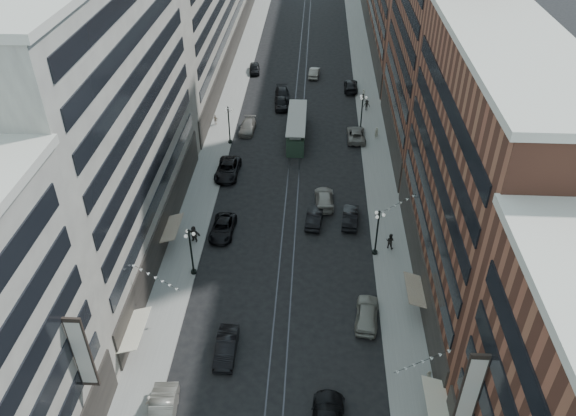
% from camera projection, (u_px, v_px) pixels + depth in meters
% --- Properties ---
extents(ground, '(220.00, 220.00, 0.00)m').
position_uv_depth(ground, '(297.00, 129.00, 82.13)').
color(ground, black).
rests_on(ground, ground).
extents(sidewalk_west, '(4.00, 180.00, 0.15)m').
position_uv_depth(sidewalk_west, '(232.00, 98.00, 90.68)').
color(sidewalk_west, gray).
rests_on(sidewalk_west, ground).
extents(sidewalk_east, '(4.00, 180.00, 0.15)m').
position_uv_depth(sidewalk_east, '(368.00, 101.00, 89.75)').
color(sidewalk_east, gray).
rests_on(sidewalk_east, ground).
extents(rail_west, '(0.12, 180.00, 0.02)m').
position_uv_depth(rail_west, '(295.00, 100.00, 90.28)').
color(rail_west, '#2D2D33').
rests_on(rail_west, ground).
extents(rail_east, '(0.12, 180.00, 0.02)m').
position_uv_depth(rail_east, '(304.00, 100.00, 90.22)').
color(rail_east, '#2D2D33').
rests_on(rail_east, ground).
extents(building_west_mid, '(8.00, 36.00, 28.00)m').
position_uv_depth(building_west_mid, '(108.00, 124.00, 52.76)').
color(building_west_mid, '#A9A595').
rests_on(building_west_mid, ground).
extents(building_east_mid, '(8.00, 30.00, 24.00)m').
position_uv_depth(building_east_mid, '(481.00, 181.00, 48.43)').
color(building_east_mid, brown).
rests_on(building_east_mid, ground).
extents(lamppost_sw_far, '(1.03, 1.14, 5.52)m').
position_uv_depth(lamppost_sw_far, '(191.00, 250.00, 54.71)').
color(lamppost_sw_far, black).
rests_on(lamppost_sw_far, sidewalk_west).
extents(lamppost_sw_mid, '(1.03, 1.14, 5.52)m').
position_uv_depth(lamppost_sw_mid, '(229.00, 124.00, 76.65)').
color(lamppost_sw_mid, black).
rests_on(lamppost_sw_mid, sidewalk_west).
extents(lamppost_se_far, '(1.03, 1.14, 5.52)m').
position_uv_depth(lamppost_se_far, '(377.00, 231.00, 57.19)').
color(lamppost_se_far, black).
rests_on(lamppost_se_far, sidewalk_east).
extents(lamppost_se_mid, '(1.03, 1.14, 5.52)m').
position_uv_depth(lamppost_se_mid, '(362.00, 111.00, 79.95)').
color(lamppost_se_mid, black).
rests_on(lamppost_se_mid, sidewalk_east).
extents(streetcar, '(2.57, 11.62, 3.21)m').
position_uv_depth(streetcar, '(297.00, 128.00, 79.04)').
color(streetcar, '#253B2B').
rests_on(streetcar, ground).
extents(car_1, '(2.35, 5.58, 1.79)m').
position_uv_depth(car_1, '(162.00, 414.00, 42.41)').
color(car_1, slate).
rests_on(car_1, ground).
extents(car_2, '(2.67, 5.38, 1.47)m').
position_uv_depth(car_2, '(223.00, 228.00, 61.48)').
color(car_2, black).
rests_on(car_2, ground).
extents(car_4, '(2.61, 5.27, 1.73)m').
position_uv_depth(car_4, '(367.00, 314.00, 50.89)').
color(car_4, gray).
rests_on(car_4, ground).
extents(car_5, '(1.70, 4.83, 1.59)m').
position_uv_depth(car_5, '(226.00, 347.00, 47.81)').
color(car_5, black).
rests_on(car_5, ground).
extents(pedestrian_1, '(0.85, 0.59, 1.58)m').
position_uv_depth(pedestrian_1, '(150.00, 404.00, 43.10)').
color(pedestrian_1, '#BDAD9C').
rests_on(pedestrian_1, sidewalk_west).
extents(pedestrian_2, '(0.84, 0.67, 1.52)m').
position_uv_depth(pedestrian_2, '(194.00, 236.00, 60.00)').
color(pedestrian_2, black).
rests_on(pedestrian_2, sidewalk_west).
extents(pedestrian_4, '(0.50, 1.06, 1.78)m').
position_uv_depth(pedestrian_4, '(428.00, 379.00, 44.85)').
color(pedestrian_4, '#B3AC94').
rests_on(pedestrian_4, sidewalk_east).
extents(car_7, '(2.99, 6.13, 1.68)m').
position_uv_depth(car_7, '(228.00, 169.00, 71.30)').
color(car_7, black).
rests_on(car_7, ground).
extents(car_8, '(2.30, 5.14, 1.46)m').
position_uv_depth(car_8, '(248.00, 127.00, 81.03)').
color(car_8, '#635F58').
rests_on(car_8, ground).
extents(car_9, '(2.23, 4.62, 1.52)m').
position_uv_depth(car_9, '(254.00, 68.00, 99.11)').
color(car_9, black).
rests_on(car_9, ground).
extents(car_10, '(2.10, 4.91, 1.57)m').
position_uv_depth(car_10, '(350.00, 217.00, 63.08)').
color(car_10, black).
rests_on(car_10, ground).
extents(car_11, '(2.53, 5.40, 1.49)m').
position_uv_depth(car_11, '(356.00, 134.00, 79.09)').
color(car_11, slate).
rests_on(car_11, ground).
extents(car_12, '(2.33, 5.51, 1.59)m').
position_uv_depth(car_12, '(351.00, 86.00, 92.92)').
color(car_12, black).
rests_on(car_12, ground).
extents(car_13, '(2.43, 5.04, 1.66)m').
position_uv_depth(car_13, '(281.00, 103.00, 87.38)').
color(car_13, black).
rests_on(car_13, ground).
extents(car_14, '(2.06, 4.76, 1.52)m').
position_uv_depth(car_14, '(314.00, 72.00, 97.60)').
color(car_14, gray).
rests_on(car_14, ground).
extents(pedestrian_5, '(1.78, 0.98, 1.85)m').
position_uv_depth(pedestrian_5, '(194.00, 234.00, 60.12)').
color(pedestrian_5, black).
rests_on(pedestrian_5, sidewalk_west).
extents(pedestrian_6, '(0.99, 0.70, 1.54)m').
position_uv_depth(pedestrian_6, '(216.00, 120.00, 82.48)').
color(pedestrian_6, beige).
rests_on(pedestrian_6, sidewalk_west).
extents(pedestrian_7, '(1.01, 0.81, 1.82)m').
position_uv_depth(pedestrian_7, '(390.00, 241.00, 59.13)').
color(pedestrian_7, black).
rests_on(pedestrian_7, sidewalk_east).
extents(pedestrian_8, '(0.70, 0.59, 1.62)m').
position_uv_depth(pedestrian_8, '(376.00, 133.00, 79.07)').
color(pedestrian_8, '#B4AE95').
rests_on(pedestrian_8, sidewalk_east).
extents(pedestrian_9, '(1.09, 0.50, 1.65)m').
position_uv_depth(pedestrian_9, '(367.00, 105.00, 86.37)').
color(pedestrian_9, black).
rests_on(pedestrian_9, sidewalk_east).
extents(car_extra_0, '(2.90, 5.61, 1.56)m').
position_uv_depth(car_extra_0, '(283.00, 95.00, 90.05)').
color(car_extra_0, black).
rests_on(car_extra_0, ground).
extents(car_extra_1, '(2.15, 4.93, 1.58)m').
position_uv_depth(car_extra_1, '(315.00, 217.00, 63.05)').
color(car_extra_1, black).
rests_on(car_extra_1, ground).
extents(car_extra_2, '(2.35, 5.40, 1.55)m').
position_uv_depth(car_extra_2, '(324.00, 198.00, 66.07)').
color(car_extra_2, gray).
rests_on(car_extra_2, ground).
extents(pedestrian_extra_0, '(0.57, 0.69, 1.63)m').
position_uv_depth(pedestrian_extra_0, '(364.00, 94.00, 89.67)').
color(pedestrian_extra_0, beige).
rests_on(pedestrian_extra_0, sidewalk_east).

